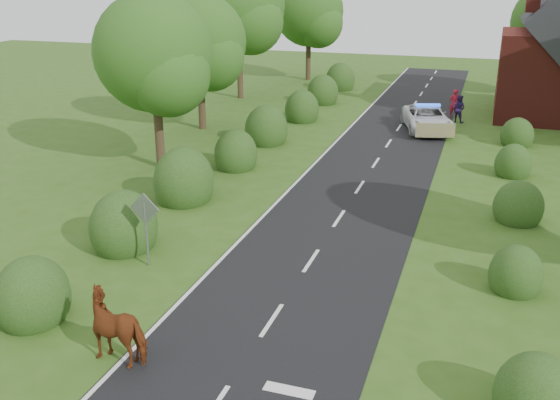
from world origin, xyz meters
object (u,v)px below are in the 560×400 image
(cow, at_px, (121,330))
(pedestrian_purple, at_px, (459,109))
(pedestrian_red, at_px, (454,103))
(road_sign, at_px, (145,219))
(police_van, at_px, (427,119))

(cow, relative_size, pedestrian_purple, 1.19)
(pedestrian_purple, bearing_deg, pedestrian_red, -54.68)
(road_sign, distance_m, cow, 5.25)
(road_sign, height_order, pedestrian_red, road_sign)
(road_sign, distance_m, pedestrian_red, 27.52)
(road_sign, relative_size, police_van, 0.43)
(cow, bearing_deg, police_van, 172.23)
(road_sign, height_order, pedestrian_purple, road_sign)
(pedestrian_red, height_order, pedestrian_purple, pedestrian_red)
(cow, bearing_deg, road_sign, -155.12)
(police_van, bearing_deg, pedestrian_purple, 43.91)
(police_van, xyz_separation_m, pedestrian_purple, (1.69, 2.93, 0.13))
(police_van, height_order, pedestrian_purple, pedestrian_purple)
(cow, height_order, pedestrian_purple, pedestrian_purple)
(road_sign, bearing_deg, pedestrian_red, 73.22)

